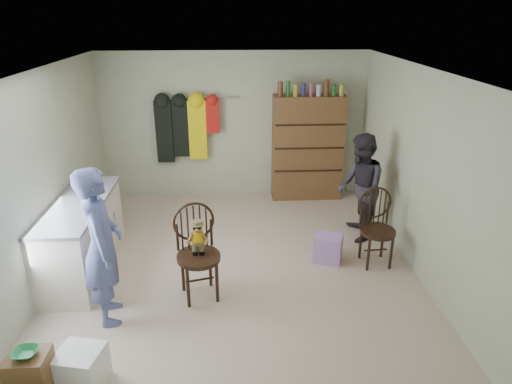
{
  "coord_description": "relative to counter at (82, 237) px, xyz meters",
  "views": [
    {
      "loc": [
        -0.04,
        -5.19,
        3.13
      ],
      "look_at": [
        0.25,
        0.2,
        0.95
      ],
      "focal_mm": 32.0,
      "sensor_mm": 36.0,
      "label": 1
    }
  ],
  "objects": [
    {
      "name": "plastic_tub",
      "position": [
        0.54,
        -1.96,
        -0.29
      ],
      "size": [
        0.45,
        0.43,
        0.36
      ],
      "primitive_type": "cube",
      "rotation": [
        0.0,
        0.0,
        -0.21
      ],
      "color": "white",
      "rests_on": "ground"
    },
    {
      "name": "dresser",
      "position": [
        3.2,
        2.3,
        0.44
      ],
      "size": [
        1.2,
        0.39,
        2.07
      ],
      "color": "brown",
      "rests_on": "ground"
    },
    {
      "name": "striped_bag",
      "position": [
        3.15,
        0.06,
        -0.29
      ],
      "size": [
        0.43,
        0.38,
        0.37
      ],
      "primitive_type": "cube",
      "rotation": [
        0.0,
        0.0,
        -0.36
      ],
      "color": "pink",
      "rests_on": "ground"
    },
    {
      "name": "counter",
      "position": [
        0.0,
        0.0,
        0.0
      ],
      "size": [
        0.64,
        1.86,
        0.94
      ],
      "color": "silver",
      "rests_on": "ground"
    },
    {
      "name": "person_right",
      "position": [
        3.7,
        0.71,
        0.3
      ],
      "size": [
        0.63,
        0.79,
        1.55
      ],
      "primitive_type": "imported",
      "rotation": [
        0.0,
        0.0,
        -1.63
      ],
      "color": "#2D2B33",
      "rests_on": "ground"
    },
    {
      "name": "chair_far",
      "position": [
        3.75,
        0.01,
        0.07
      ],
      "size": [
        0.48,
        0.48,
        1.02
      ],
      "rotation": [
        0.0,
        0.0,
        0.06
      ],
      "color": "black",
      "rests_on": "ground"
    },
    {
      "name": "chair_front",
      "position": [
        1.49,
        -0.61,
        0.16
      ],
      "size": [
        0.61,
        0.61,
        1.11
      ],
      "rotation": [
        0.0,
        0.0,
        0.26
      ],
      "color": "black",
      "rests_on": "ground"
    },
    {
      "name": "coat_rack",
      "position": [
        1.12,
        2.38,
        0.78
      ],
      "size": [
        1.42,
        0.12,
        1.09
      ],
      "color": "#99999E",
      "rests_on": "ground"
    },
    {
      "name": "bowl",
      "position": [
        0.18,
        -2.12,
        0.03
      ],
      "size": [
        0.2,
        0.2,
        0.05
      ],
      "primitive_type": "imported",
      "color": "#22934C",
      "rests_on": "stool"
    },
    {
      "name": "stool",
      "position": [
        0.18,
        -2.12,
        -0.23
      ],
      "size": [
        0.34,
        0.29,
        0.48
      ],
      "primitive_type": "cube",
      "color": "brown",
      "rests_on": "ground"
    },
    {
      "name": "person_left",
      "position": [
        0.55,
        -0.98,
        0.39
      ],
      "size": [
        0.55,
        0.71,
        1.72
      ],
      "primitive_type": "imported",
      "rotation": [
        0.0,
        0.0,
        1.82
      ],
      "color": "#525B98",
      "rests_on": "ground"
    },
    {
      "name": "room_walls",
      "position": [
        1.95,
        0.53,
        1.11
      ],
      "size": [
        5.0,
        5.0,
        5.0
      ],
      "color": "#BAC0A1",
      "rests_on": "ground"
    },
    {
      "name": "ground_plane",
      "position": [
        1.95,
        0.0,
        -0.47
      ],
      "size": [
        5.0,
        5.0,
        0.0
      ],
      "primitive_type": "plane",
      "color": "beige",
      "rests_on": "ground"
    }
  ]
}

